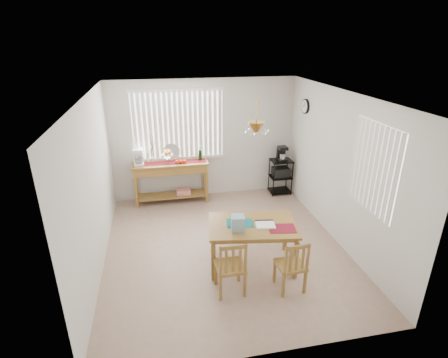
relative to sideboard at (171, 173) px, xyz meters
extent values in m
cube|color=tan|center=(0.77, -2.00, -0.68)|extent=(4.00, 4.50, 0.01)
cube|color=silver|center=(0.77, 0.30, 0.62)|extent=(4.00, 0.10, 2.60)
cube|color=silver|center=(0.77, -4.30, 0.62)|extent=(4.00, 0.10, 2.60)
cube|color=silver|center=(-1.28, -2.00, 0.62)|extent=(0.10, 4.50, 2.60)
cube|color=silver|center=(2.82, -2.00, 0.62)|extent=(0.10, 4.50, 2.60)
cube|color=white|center=(0.77, -2.00, 1.97)|extent=(4.00, 4.50, 0.10)
cube|color=white|center=(0.22, 0.24, 0.97)|extent=(1.90, 0.01, 1.40)
cube|color=white|center=(-0.68, 0.23, 0.97)|extent=(0.07, 0.03, 1.40)
cube|color=white|center=(-0.57, 0.23, 0.97)|extent=(0.07, 0.03, 1.40)
cube|color=white|center=(-0.47, 0.23, 0.97)|extent=(0.07, 0.03, 1.40)
cube|color=white|center=(-0.36, 0.23, 0.97)|extent=(0.07, 0.03, 1.40)
cube|color=white|center=(-0.26, 0.23, 0.97)|extent=(0.07, 0.03, 1.40)
cube|color=white|center=(-0.15, 0.23, 0.97)|extent=(0.07, 0.03, 1.40)
cube|color=white|center=(-0.05, 0.23, 0.97)|extent=(0.07, 0.03, 1.40)
cube|color=white|center=(0.06, 0.23, 0.97)|extent=(0.07, 0.03, 1.40)
cube|color=white|center=(0.16, 0.23, 0.97)|extent=(0.07, 0.03, 1.40)
cube|color=white|center=(0.27, 0.23, 0.97)|extent=(0.07, 0.03, 1.40)
cube|color=white|center=(0.38, 0.23, 0.97)|extent=(0.07, 0.03, 1.40)
cube|color=white|center=(0.48, 0.23, 0.97)|extent=(0.07, 0.03, 1.40)
cube|color=white|center=(0.59, 0.23, 0.97)|extent=(0.07, 0.03, 1.40)
cube|color=white|center=(0.69, 0.23, 0.97)|extent=(0.07, 0.03, 1.40)
cube|color=white|center=(0.80, 0.23, 0.97)|extent=(0.07, 0.03, 1.40)
cube|color=white|center=(0.90, 0.23, 0.97)|extent=(0.07, 0.03, 1.40)
cube|color=white|center=(1.01, 0.23, 0.97)|extent=(0.07, 0.03, 1.40)
cube|color=white|center=(1.11, 0.23, 0.97)|extent=(0.07, 0.03, 1.40)
cube|color=white|center=(0.22, 0.22, 0.24)|extent=(1.98, 0.06, 0.06)
cube|color=white|center=(0.22, 0.22, 1.70)|extent=(1.98, 0.06, 0.06)
cube|color=white|center=(2.76, -2.90, 0.97)|extent=(0.01, 1.10, 1.30)
cube|color=white|center=(2.75, -3.40, 0.97)|extent=(0.03, 0.07, 1.30)
cube|color=white|center=(2.75, -3.29, 0.97)|extent=(0.03, 0.07, 1.30)
cube|color=white|center=(2.75, -3.18, 0.97)|extent=(0.03, 0.07, 1.30)
cube|color=white|center=(2.75, -3.07, 0.97)|extent=(0.03, 0.07, 1.30)
cube|color=white|center=(2.75, -2.96, 0.97)|extent=(0.03, 0.07, 1.30)
cube|color=white|center=(2.75, -2.85, 0.97)|extent=(0.03, 0.07, 1.30)
cube|color=white|center=(2.75, -2.74, 0.97)|extent=(0.03, 0.07, 1.30)
cube|color=white|center=(2.75, -2.63, 0.97)|extent=(0.03, 0.07, 1.30)
cube|color=white|center=(2.75, -2.52, 0.97)|extent=(0.03, 0.07, 1.30)
cube|color=white|center=(2.75, -2.41, 0.97)|extent=(0.03, 0.07, 1.30)
cylinder|color=black|center=(2.74, -0.45, 1.40)|extent=(0.04, 0.30, 0.30)
cylinder|color=white|center=(2.72, -0.45, 1.40)|extent=(0.01, 0.25, 0.25)
cylinder|color=olive|center=(1.10, -2.54, 1.75)|extent=(0.01, 0.01, 0.34)
cone|color=olive|center=(1.10, -2.54, 1.57)|extent=(0.24, 0.24, 0.14)
sphere|color=white|center=(1.26, -2.54, 1.51)|extent=(0.05, 0.05, 0.05)
sphere|color=white|center=(1.18, -2.41, 1.51)|extent=(0.05, 0.05, 0.05)
sphere|color=white|center=(1.02, -2.41, 1.51)|extent=(0.05, 0.05, 0.05)
sphere|color=white|center=(0.94, -2.54, 1.51)|extent=(0.05, 0.05, 0.05)
sphere|color=white|center=(1.02, -2.68, 1.51)|extent=(0.05, 0.05, 0.05)
sphere|color=white|center=(1.18, -2.68, 1.51)|extent=(0.05, 0.05, 0.05)
cube|color=olive|center=(-0.01, 0.00, 0.20)|extent=(1.60, 0.45, 0.04)
cube|color=olive|center=(-0.01, 0.00, 0.09)|extent=(1.54, 0.41, 0.16)
cube|color=olive|center=(-0.76, -0.18, -0.33)|extent=(0.06, 0.06, 0.69)
cube|color=olive|center=(0.74, -0.18, -0.33)|extent=(0.06, 0.06, 0.69)
cube|color=olive|center=(-0.76, 0.18, -0.33)|extent=(0.06, 0.06, 0.69)
cube|color=olive|center=(0.74, 0.18, -0.33)|extent=(0.06, 0.06, 0.69)
cube|color=olive|center=(-0.01, 0.00, -0.53)|extent=(1.48, 0.39, 0.03)
cube|color=red|center=(0.24, 0.00, -0.46)|extent=(0.30, 0.22, 0.10)
cube|color=maroon|center=(-0.01, 0.00, 0.23)|extent=(1.52, 0.25, 0.01)
cube|color=white|center=(-0.65, 0.00, 0.25)|extent=(0.20, 0.24, 0.05)
cube|color=white|center=(-0.65, 0.08, 0.38)|extent=(0.20, 0.08, 0.30)
cube|color=white|center=(-0.65, -0.02, 0.54)|extent=(0.20, 0.22, 0.07)
cylinder|color=white|center=(-0.65, -0.03, 0.34)|extent=(0.13, 0.13, 0.13)
cylinder|color=white|center=(-0.06, -0.02, 0.27)|extent=(0.05, 0.05, 0.10)
cone|color=white|center=(-0.06, -0.02, 0.37)|extent=(0.26, 0.26, 0.09)
sphere|color=#BA4418|center=(-0.01, -0.02, 0.46)|extent=(0.08, 0.08, 0.08)
sphere|color=#BA4418|center=(-0.09, 0.02, 0.46)|extent=(0.08, 0.08, 0.08)
sphere|color=#BA4418|center=(-0.09, -0.06, 0.46)|extent=(0.08, 0.08, 0.08)
sphere|color=red|center=(0.13, -0.08, 0.26)|extent=(0.08, 0.08, 0.08)
sphere|color=red|center=(0.21, -0.08, 0.26)|extent=(0.08, 0.08, 0.08)
sphere|color=red|center=(0.29, -0.08, 0.26)|extent=(0.08, 0.08, 0.08)
cylinder|color=silver|center=(0.04, 0.19, 0.41)|extent=(0.36, 0.09, 0.36)
cylinder|color=white|center=(-0.36, 0.05, 0.30)|extent=(0.08, 0.08, 0.14)
cylinder|color=#4C3823|center=(-0.36, 0.05, 0.59)|extent=(0.09, 0.04, 0.44)
cylinder|color=#4C3823|center=(-0.36, 0.05, 0.62)|extent=(0.14, 0.06, 0.48)
cylinder|color=#4C3823|center=(-0.36, 0.05, 0.57)|extent=(0.17, 0.08, 0.36)
cylinder|color=#4C3823|center=(-0.36, 0.05, 0.64)|extent=(0.06, 0.03, 0.55)
cylinder|color=#4C3823|center=(-0.36, 0.05, 0.56)|extent=(0.22, 0.10, 0.31)
cylinder|color=black|center=(0.64, 0.05, 0.34)|extent=(0.07, 0.07, 0.23)
cylinder|color=black|center=(0.64, 0.05, 0.50)|extent=(0.03, 0.03, 0.08)
cylinder|color=black|center=(2.25, -0.21, -0.27)|extent=(0.02, 0.02, 0.80)
cylinder|color=black|center=(2.69, -0.21, -0.27)|extent=(0.02, 0.02, 0.80)
cylinder|color=black|center=(2.25, 0.13, -0.27)|extent=(0.02, 0.02, 0.80)
cylinder|color=black|center=(2.69, 0.13, -0.27)|extent=(0.02, 0.02, 0.80)
cube|color=black|center=(2.47, -0.04, 0.11)|extent=(0.47, 0.38, 0.03)
cube|color=black|center=(2.47, -0.04, -0.27)|extent=(0.47, 0.38, 0.02)
cube|color=black|center=(2.47, -0.04, -0.62)|extent=(0.47, 0.38, 0.02)
cube|color=black|center=(2.47, -0.04, -0.16)|extent=(0.36, 0.28, 0.21)
cube|color=black|center=(2.47, -0.06, 0.15)|extent=(0.19, 0.23, 0.05)
cube|color=black|center=(2.47, 0.02, 0.27)|extent=(0.19, 0.08, 0.28)
cube|color=black|center=(2.47, -0.06, 0.43)|extent=(0.19, 0.21, 0.07)
cylinder|color=silver|center=(2.47, -0.07, 0.24)|extent=(0.12, 0.12, 0.12)
cube|color=olive|center=(1.10, -2.54, 0.02)|extent=(1.45, 1.05, 0.04)
cube|color=olive|center=(1.10, -2.54, -0.03)|extent=(1.34, 0.94, 0.06)
cube|color=olive|center=(0.44, -2.82, -0.37)|extent=(0.08, 0.08, 0.62)
cube|color=olive|center=(1.65, -3.01, -0.37)|extent=(0.08, 0.08, 0.62)
cube|color=olive|center=(0.55, -2.08, -0.37)|extent=(0.08, 0.08, 0.62)
cube|color=olive|center=(1.76, -2.27, -0.37)|extent=(0.08, 0.08, 0.62)
cube|color=#12646A|center=(0.92, -2.47, 0.04)|extent=(0.44, 0.34, 0.01)
cube|color=maroon|center=(1.50, -2.75, 0.04)|extent=(0.44, 0.34, 0.01)
cube|color=white|center=(1.28, -2.62, 0.05)|extent=(0.32, 0.27, 0.02)
cube|color=black|center=(1.30, -2.50, 0.05)|extent=(0.29, 0.07, 0.03)
cube|color=#82ABBE|center=(0.84, -2.65, 0.15)|extent=(0.22, 0.22, 0.23)
cube|color=olive|center=(0.63, -3.10, -0.27)|extent=(0.40, 0.40, 0.04)
cube|color=olive|center=(0.80, -2.93, -0.48)|extent=(0.04, 0.04, 0.39)
cube|color=olive|center=(0.45, -2.93, -0.48)|extent=(0.04, 0.04, 0.39)
cube|color=olive|center=(0.80, -3.27, -0.48)|extent=(0.04, 0.04, 0.39)
cube|color=olive|center=(0.46, -3.27, -0.48)|extent=(0.04, 0.04, 0.39)
cube|color=olive|center=(0.80, -3.28, -0.03)|extent=(0.03, 0.03, 0.44)
cube|color=olive|center=(0.46, -3.28, -0.03)|extent=(0.03, 0.03, 0.44)
cube|color=olive|center=(0.63, -3.28, 0.16)|extent=(0.36, 0.03, 0.06)
cube|color=olive|center=(0.72, -3.28, -0.05)|extent=(0.04, 0.02, 0.35)
cube|color=olive|center=(0.63, -3.28, -0.05)|extent=(0.04, 0.02, 0.35)
cube|color=olive|center=(0.53, -3.28, -0.05)|extent=(0.04, 0.02, 0.35)
cube|color=olive|center=(1.48, -3.21, -0.29)|extent=(0.40, 0.40, 0.04)
cube|color=olive|center=(1.63, -3.04, -0.49)|extent=(0.04, 0.04, 0.37)
cube|color=olive|center=(1.31, -3.06, -0.49)|extent=(0.04, 0.04, 0.37)
cube|color=olive|center=(1.65, -3.37, -0.49)|extent=(0.04, 0.04, 0.37)
cube|color=olive|center=(1.33, -3.38, -0.49)|extent=(0.04, 0.04, 0.37)
cube|color=olive|center=(1.65, -3.38, -0.06)|extent=(0.03, 0.03, 0.42)
cube|color=olive|center=(1.33, -3.39, -0.06)|extent=(0.03, 0.03, 0.42)
cube|color=olive|center=(1.49, -3.38, 0.12)|extent=(0.35, 0.05, 0.05)
cube|color=olive|center=(1.58, -3.38, -0.08)|extent=(0.04, 0.02, 0.33)
cube|color=olive|center=(1.49, -3.38, -0.08)|extent=(0.04, 0.02, 0.33)
cube|color=olive|center=(1.40, -3.39, -0.08)|extent=(0.04, 0.02, 0.33)
camera|label=1|loc=(-0.25, -7.06, 2.74)|focal=28.00mm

